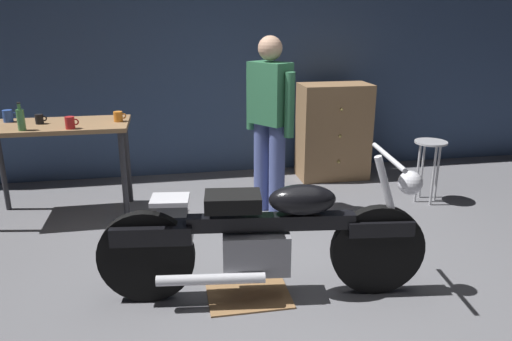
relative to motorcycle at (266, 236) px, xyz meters
The scene contains 13 objects.
ground_plane 0.47m from the motorcycle, 37.47° to the left, with size 12.00×12.00×0.00m, color slate.
back_wall 3.10m from the motorcycle, 87.65° to the left, with size 8.00×0.12×3.10m, color #384C70.
workbench 2.38m from the motorcycle, 132.89° to the left, with size 1.30×0.64×0.90m.
motorcycle is the anchor object (origin of this frame).
person_standing 1.59m from the motorcycle, 77.28° to the left, with size 0.40×0.48×1.67m.
shop_stool 2.45m from the motorcycle, 36.10° to the left, with size 0.32×0.32×0.64m.
wooden_dresser 2.72m from the motorcycle, 61.65° to the left, with size 0.80×0.47×1.10m.
drip_tray 0.46m from the motorcycle, behind, with size 0.56×0.40×0.01m, color olive.
mug_blue_enamel 2.82m from the motorcycle, 137.24° to the left, with size 0.12×0.09×0.11m.
mug_orange_travel 2.07m from the motorcycle, 121.24° to the left, with size 0.11×0.08×0.09m.
mug_red_diner 2.12m from the motorcycle, 133.82° to the left, with size 0.12×0.08×0.11m.
mug_black_matte 2.51m from the motorcycle, 134.86° to the left, with size 0.10×0.07×0.09m.
bottle 2.42m from the motorcycle, 140.66° to the left, with size 0.06×0.06×0.24m.
Camera 1 is at (-0.72, -2.94, 1.84)m, focal length 34.05 mm.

